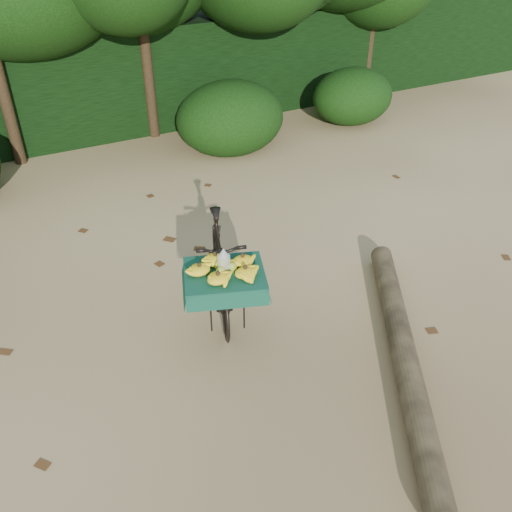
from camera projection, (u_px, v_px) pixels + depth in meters
ground at (279, 317)px, 5.59m from camera, size 80.00×80.00×0.00m
vendor_bicycle at (220, 265)px, 5.48m from camera, size 1.13×1.82×1.01m
fallen_log at (404, 352)px, 5.01m from camera, size 1.89×2.90×0.23m
hedge_backdrop at (107, 76)px, 9.71m from camera, size 26.00×1.80×1.80m
tree_row at (67, 22)px, 8.26m from camera, size 14.50×2.00×4.00m
bush_clumps at (174, 131)px, 8.69m from camera, size 8.80×1.70×0.90m
leaf_litter at (250, 283)px, 6.07m from camera, size 7.00×7.30×0.01m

